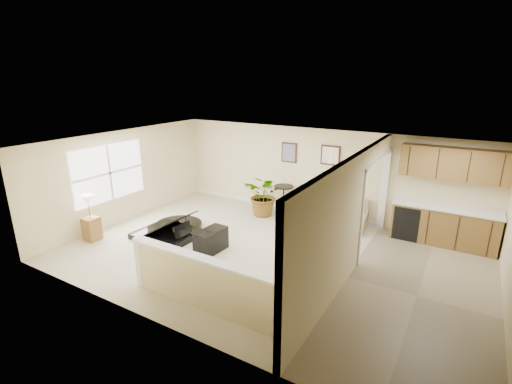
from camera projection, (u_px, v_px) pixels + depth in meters
The scene contains 19 objects.
floor at pixel (268, 256), 8.36m from camera, with size 9.00×9.00×0.00m, color beige.
back_wall at pixel (319, 173), 10.44m from camera, with size 9.00×0.04×2.50m, color beige.
front_wall at pixel (171, 260), 5.52m from camera, with size 9.00×0.04×2.50m, color beige.
left_wall at pixel (125, 176), 10.17m from camera, with size 0.04×6.00×2.50m, color beige.
ceiling at pixel (269, 146), 7.61m from camera, with size 9.00×6.00×0.04m, color white.
kitchen_vinyl at pixel (417, 296), 6.82m from camera, with size 2.70×6.00×0.01m, color gray.
interior_partition at pixel (354, 217), 7.32m from camera, with size 0.18×5.99×2.50m.
pony_half_wall at pixel (206, 283), 6.28m from camera, with size 3.42×0.22×1.00m.
left_window at pixel (109, 173), 9.70m from camera, with size 0.05×2.15×1.45m, color white.
wall_art_left at pixel (289, 153), 10.73m from camera, with size 0.48×0.04×0.58m.
wall_mirror at pixel (330, 155), 10.11m from camera, with size 0.55×0.04×0.55m.
kitchen_cabinets at pixel (441, 208), 8.79m from camera, with size 2.36×0.65×2.33m.
piano at pixel (168, 214), 9.27m from camera, with size 1.76×1.82×1.38m.
piano_bench at pixel (211, 241), 8.48m from camera, with size 0.41×0.80×0.54m, color black.
loveseat at pixel (335, 212), 9.98m from camera, with size 1.78×1.14×0.96m.
accent_table at pixel (284, 196), 10.83m from camera, with size 0.57×0.57×0.82m.
palm_plant at pixel (265, 196), 10.60m from camera, with size 1.14×1.00×1.22m.
small_plant at pixel (344, 225), 9.41m from camera, with size 0.39×0.39×0.58m.
lamp_stand at pixel (91, 221), 9.03m from camera, with size 0.34×0.34×1.16m.
Camera 1 is at (3.62, -6.62, 3.89)m, focal length 26.00 mm.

